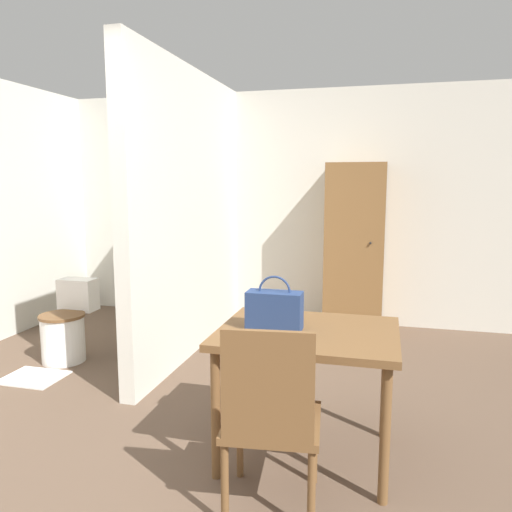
% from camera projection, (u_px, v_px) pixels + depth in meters
% --- Properties ---
extents(wall_back, '(5.67, 0.12, 2.50)m').
position_uv_depth(wall_back, '(270.00, 207.00, 5.57)').
color(wall_back, silver).
rests_on(wall_back, ground_plane).
extents(partition_wall, '(0.12, 2.45, 2.50)m').
position_uv_depth(partition_wall, '(190.00, 214.00, 4.45)').
color(partition_wall, silver).
rests_on(partition_wall, ground_plane).
extents(dining_table, '(0.96, 0.77, 0.73)m').
position_uv_depth(dining_table, '(308.00, 346.00, 2.72)').
color(dining_table, brown).
rests_on(dining_table, ground_plane).
extents(wooden_chair, '(0.49, 0.49, 0.92)m').
position_uv_depth(wooden_chair, '(271.00, 415.00, 2.26)').
color(wooden_chair, brown).
rests_on(wooden_chair, ground_plane).
extents(toilet, '(0.38, 0.53, 0.67)m').
position_uv_depth(toilet, '(67.00, 327.00, 4.31)').
color(toilet, white).
rests_on(toilet, ground_plane).
extents(handbag, '(0.30, 0.13, 0.30)m').
position_uv_depth(handbag, '(274.00, 310.00, 2.70)').
color(handbag, navy).
rests_on(handbag, dining_table).
extents(wooden_cabinet, '(0.58, 0.49, 1.72)m').
position_uv_depth(wooden_cabinet, '(355.00, 248.00, 5.09)').
color(wooden_cabinet, brown).
rests_on(wooden_cabinet, ground_plane).
extents(bath_mat, '(0.45, 0.37, 0.01)m').
position_uv_depth(bath_mat, '(33.00, 377.00, 3.92)').
color(bath_mat, silver).
rests_on(bath_mat, ground_plane).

